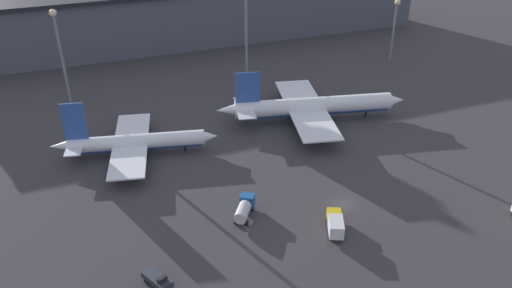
# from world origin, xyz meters

# --- Properties ---
(ground) EXTENTS (600.00, 600.00, 0.00)m
(ground) POSITION_xyz_m (0.00, 0.00, 0.00)
(ground) COLOR #383538
(terminal_building) EXTENTS (164.18, 20.42, 19.83)m
(terminal_building) POSITION_xyz_m (0.00, 103.21, 9.97)
(terminal_building) COLOR #4C515B
(terminal_building) RESTS_ON ground
(airplane_0) EXTENTS (36.11, 29.48, 13.39)m
(airplane_0) POSITION_xyz_m (-34.00, 32.74, 3.10)
(airplane_0) COLOR white
(airplane_0) RESTS_ON ground
(airplane_1) EXTENTS (47.56, 35.44, 13.78)m
(airplane_1) POSITION_xyz_m (9.92, 33.80, 3.79)
(airplane_1) COLOR white
(airplane_1) RESTS_ON ground
(service_vehicle_0) EXTENTS (5.80, 6.94, 3.11)m
(service_vehicle_0) POSITION_xyz_m (-18.88, 3.27, 1.81)
(service_vehicle_0) COLOR #195199
(service_vehicle_0) RESTS_ON ground
(service_vehicle_1) EXTENTS (4.37, 5.78, 2.59)m
(service_vehicle_1) POSITION_xyz_m (-37.17, -8.11, 1.22)
(service_vehicle_1) COLOR #282D38
(service_vehicle_1) RESTS_ON ground
(service_vehicle_3) EXTENTS (5.02, 7.25, 3.19)m
(service_vehicle_3) POSITION_xyz_m (-5.38, -6.56, 1.80)
(service_vehicle_3) COLOR gold
(service_vehicle_3) RESTS_ON ground
(lamp_post_0) EXTENTS (1.80, 1.80, 26.21)m
(lamp_post_0) POSITION_xyz_m (-45.98, 62.61, 16.56)
(lamp_post_0) COLOR slate
(lamp_post_0) RESTS_ON ground
(lamp_post_1) EXTENTS (1.80, 1.80, 27.09)m
(lamp_post_1) POSITION_xyz_m (3.17, 62.61, 17.05)
(lamp_post_1) COLOR slate
(lamp_post_1) RESTS_ON ground
(lamp_post_2) EXTENTS (1.80, 1.80, 19.79)m
(lamp_post_2) POSITION_xyz_m (52.62, 62.61, 12.99)
(lamp_post_2) COLOR slate
(lamp_post_2) RESTS_ON ground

